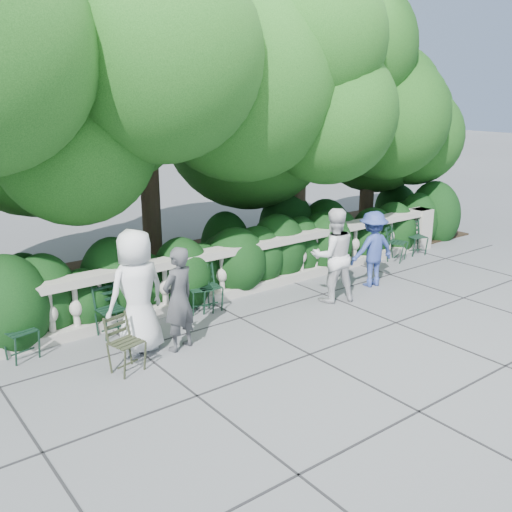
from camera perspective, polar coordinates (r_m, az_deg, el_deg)
ground at (r=9.76m, az=3.59°, el=-6.96°), size 90.00×90.00×0.00m
balustrade at (r=10.92m, az=-2.55°, el=-1.65°), size 12.00×0.44×1.00m
shrub_hedge at (r=12.03m, az=-5.80°, el=-2.44°), size 15.00×2.60×1.70m
tree_canopy at (r=11.93m, az=-3.95°, el=16.81°), size 15.04×6.52×6.78m
chair_a at (r=9.17m, az=-21.80°, el=-9.79°), size 0.52×0.56×0.84m
chair_b at (r=9.55m, az=-13.76°, el=-7.97°), size 0.47×0.51×0.84m
chair_c at (r=10.31m, az=-4.33°, el=-5.68°), size 0.49×0.52×0.84m
chair_d at (r=10.23m, az=-5.30°, el=-5.87°), size 0.57×0.59×0.84m
chair_e at (r=13.67m, az=14.39°, el=-0.56°), size 0.59×0.61×0.84m
chair_f at (r=14.25m, az=15.96°, el=-0.00°), size 0.56×0.59×0.84m
chair_weathered at (r=8.36m, az=-12.02°, el=-11.52°), size 0.54×0.57×0.84m
person_businessman at (r=8.68m, az=-11.83°, el=-3.53°), size 1.00×0.71×1.92m
person_woman_grey at (r=8.70m, az=-7.76°, el=-4.28°), size 0.68×0.54×1.63m
person_casual_man at (r=10.69m, az=7.72°, el=0.07°), size 1.05×0.93×1.78m
person_older_blue at (r=11.69m, az=11.57°, el=0.70°), size 1.07×0.72×1.54m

